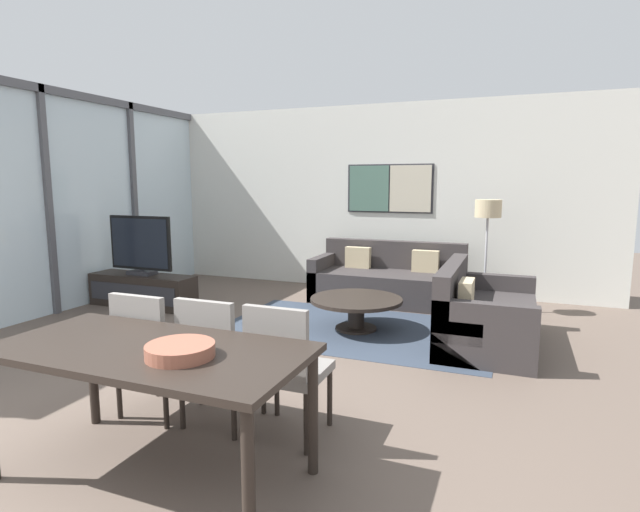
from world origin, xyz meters
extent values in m
cube|color=silver|center=(0.00, 5.91, 1.40)|extent=(7.31, 0.06, 2.80)
cube|color=#2D2D33|center=(0.43, 5.87, 1.55)|extent=(1.30, 0.01, 0.72)
cube|color=#4C7060|center=(0.11, 5.86, 1.55)|extent=(0.61, 0.02, 0.68)
cube|color=beige|center=(0.74, 5.86, 1.55)|extent=(0.61, 0.02, 0.68)
cube|color=silver|center=(-3.15, 2.95, 1.40)|extent=(0.02, 5.91, 2.80)
cube|color=#515156|center=(-3.12, 2.95, 2.75)|extent=(0.07, 5.91, 0.10)
cube|color=#515156|center=(-3.12, 2.95, 1.40)|extent=(0.07, 0.08, 2.80)
cube|color=#515156|center=(-3.12, 4.43, 1.40)|extent=(0.07, 0.08, 2.80)
cube|color=#333D4C|center=(0.61, 3.68, 0.00)|extent=(3.00, 1.86, 0.01)
cube|color=black|center=(-2.37, 3.67, 0.21)|extent=(1.48, 0.41, 0.43)
cube|color=#2D2D33|center=(-2.37, 3.45, 0.21)|extent=(1.36, 0.01, 0.24)
cube|color=#2D2D33|center=(-2.37, 3.67, 0.45)|extent=(0.36, 0.20, 0.05)
cube|color=#2D2D33|center=(-2.37, 3.67, 0.52)|extent=(0.06, 0.03, 0.08)
cube|color=black|center=(-2.37, 3.67, 0.85)|extent=(0.96, 0.04, 0.71)
cube|color=black|center=(-2.37, 3.64, 0.85)|extent=(0.89, 0.01, 0.64)
cube|color=#383333|center=(0.61, 5.09, 0.21)|extent=(2.04, 0.90, 0.42)
cube|color=#383333|center=(0.61, 5.47, 0.41)|extent=(2.04, 0.16, 0.81)
cube|color=#383333|center=(-0.34, 5.09, 0.30)|extent=(0.14, 0.90, 0.60)
cube|color=#383333|center=(1.56, 5.09, 0.30)|extent=(0.14, 0.90, 0.60)
cube|color=#C6B289|center=(0.13, 5.29, 0.57)|extent=(0.36, 0.12, 0.30)
cube|color=#C6B289|center=(1.09, 5.29, 0.57)|extent=(0.36, 0.12, 0.30)
cube|color=#383333|center=(2.01, 3.69, 0.21)|extent=(0.90, 1.61, 0.42)
cube|color=#383333|center=(1.64, 3.69, 0.41)|extent=(0.16, 1.61, 0.81)
cube|color=#383333|center=(2.01, 2.96, 0.30)|extent=(0.90, 0.14, 0.60)
cube|color=#383333|center=(2.01, 4.43, 0.30)|extent=(0.90, 0.14, 0.60)
cube|color=#C6B289|center=(1.82, 3.33, 0.57)|extent=(0.12, 0.36, 0.30)
cylinder|color=black|center=(0.61, 3.68, 0.01)|extent=(0.46, 0.46, 0.03)
cylinder|color=black|center=(0.61, 3.68, 0.16)|extent=(0.19, 0.19, 0.32)
cylinder|color=black|center=(0.61, 3.68, 0.34)|extent=(1.03, 1.03, 0.04)
cube|color=black|center=(0.42, 0.56, 0.74)|extent=(1.74, 0.84, 0.04)
cylinder|color=black|center=(1.23, 0.20, 0.36)|extent=(0.06, 0.06, 0.72)
cylinder|color=black|center=(-0.39, 0.92, 0.36)|extent=(0.06, 0.06, 0.72)
cylinder|color=black|center=(1.23, 0.92, 0.36)|extent=(0.06, 0.06, 0.72)
cube|color=gray|center=(-0.08, 1.23, 0.43)|extent=(0.46, 0.46, 0.06)
cube|color=gray|center=(-0.08, 1.03, 0.68)|extent=(0.42, 0.05, 0.44)
cylinder|color=black|center=(-0.28, 1.03, 0.20)|extent=(0.04, 0.04, 0.40)
cylinder|color=black|center=(0.12, 1.03, 0.20)|extent=(0.04, 0.04, 0.40)
cylinder|color=black|center=(-0.28, 1.43, 0.20)|extent=(0.04, 0.04, 0.40)
cylinder|color=black|center=(0.12, 1.43, 0.20)|extent=(0.04, 0.04, 0.40)
cube|color=gray|center=(0.42, 1.27, 0.43)|extent=(0.46, 0.46, 0.06)
cube|color=gray|center=(0.42, 1.07, 0.68)|extent=(0.42, 0.05, 0.44)
cylinder|color=black|center=(0.22, 1.07, 0.20)|extent=(0.04, 0.04, 0.40)
cylinder|color=black|center=(0.62, 1.07, 0.20)|extent=(0.04, 0.04, 0.40)
cylinder|color=black|center=(0.22, 1.47, 0.20)|extent=(0.04, 0.04, 0.40)
cylinder|color=black|center=(0.62, 1.47, 0.20)|extent=(0.04, 0.04, 0.40)
cube|color=gray|center=(0.92, 1.28, 0.43)|extent=(0.46, 0.46, 0.06)
cube|color=gray|center=(0.92, 1.08, 0.68)|extent=(0.42, 0.05, 0.44)
cylinder|color=black|center=(0.72, 1.08, 0.20)|extent=(0.04, 0.04, 0.40)
cylinder|color=black|center=(1.12, 1.08, 0.20)|extent=(0.04, 0.04, 0.40)
cylinder|color=black|center=(0.72, 1.48, 0.20)|extent=(0.04, 0.04, 0.40)
cylinder|color=black|center=(1.12, 1.48, 0.20)|extent=(0.04, 0.04, 0.40)
cylinder|color=#995642|center=(0.68, 0.49, 0.79)|extent=(0.35, 0.35, 0.07)
torus|color=#995642|center=(0.68, 0.49, 0.82)|extent=(0.35, 0.35, 0.02)
cylinder|color=#2D2D33|center=(1.89, 5.03, 0.01)|extent=(0.28, 0.28, 0.02)
cylinder|color=#B7B7BC|center=(1.89, 5.03, 0.62)|extent=(0.03, 0.03, 1.19)
cylinder|color=#C6B289|center=(1.89, 5.03, 1.32)|extent=(0.32, 0.32, 0.22)
camera|label=1|loc=(2.24, -1.52, 1.64)|focal=28.00mm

